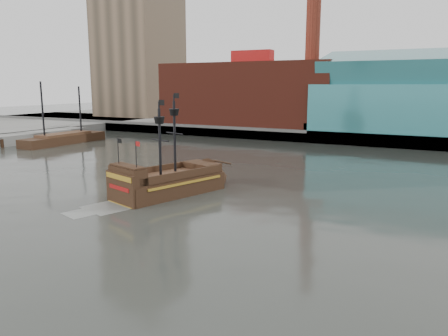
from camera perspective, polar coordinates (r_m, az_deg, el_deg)
The scene contains 7 objects.
ground at distance 35.95m, azimuth -11.60°, elevation -8.77°, with size 400.00×400.00×0.00m, color #262924.
promenade_far at distance 120.53m, azimuth 17.22°, elevation 5.13°, with size 220.00×60.00×2.00m, color slate.
seawall at distance 91.80m, azimuth 13.80°, elevation 3.85°, with size 220.00×1.00×2.60m, color #4C4C49.
pier at distance 98.06m, azimuth -27.11°, elevation 3.23°, with size 6.00×40.00×2.00m, color slate.
skyline at distance 112.56m, azimuth 19.89°, elevation 16.63°, with size 149.00×45.00×62.00m.
pirate_ship at distance 48.49m, azimuth -7.40°, elevation -2.20°, with size 9.19×16.49×11.84m.
docked_vessel at distance 95.71m, azimuth -20.15°, elevation 3.50°, with size 4.51×19.39×13.17m.
Camera 1 is at (21.71, -26.06, 11.90)m, focal length 35.00 mm.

